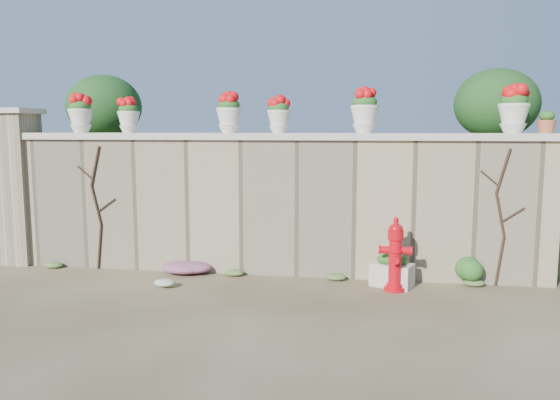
% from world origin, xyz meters
% --- Properties ---
extents(ground, '(80.00, 80.00, 0.00)m').
position_xyz_m(ground, '(0.00, 0.00, 0.00)').
color(ground, '#4A3825').
rests_on(ground, ground).
extents(stone_wall, '(8.00, 0.40, 2.00)m').
position_xyz_m(stone_wall, '(0.00, 1.80, 1.00)').
color(stone_wall, gray).
rests_on(stone_wall, ground).
extents(wall_cap, '(8.10, 0.52, 0.10)m').
position_xyz_m(wall_cap, '(0.00, 1.80, 2.05)').
color(wall_cap, beige).
rests_on(wall_cap, stone_wall).
extents(gate_pillar, '(0.72, 0.72, 2.48)m').
position_xyz_m(gate_pillar, '(-4.15, 1.80, 1.26)').
color(gate_pillar, gray).
rests_on(gate_pillar, ground).
extents(raised_fill, '(9.00, 6.00, 2.00)m').
position_xyz_m(raised_fill, '(0.00, 5.00, 1.00)').
color(raised_fill, '#384C23').
rests_on(raised_fill, ground).
extents(back_shrub_left, '(1.30, 1.30, 1.10)m').
position_xyz_m(back_shrub_left, '(-3.20, 3.00, 2.55)').
color(back_shrub_left, '#143814').
rests_on(back_shrub_left, raised_fill).
extents(back_shrub_right, '(1.30, 1.30, 1.10)m').
position_xyz_m(back_shrub_right, '(3.40, 3.00, 2.55)').
color(back_shrub_right, '#143814').
rests_on(back_shrub_right, raised_fill).
extents(vine_left, '(0.60, 0.04, 1.91)m').
position_xyz_m(vine_left, '(-2.67, 1.58, 0.99)').
color(vine_left, black).
rests_on(vine_left, ground).
extents(vine_right, '(0.60, 0.04, 1.91)m').
position_xyz_m(vine_right, '(3.23, 1.58, 0.99)').
color(vine_right, black).
rests_on(vine_right, ground).
extents(fire_hydrant, '(0.42, 0.30, 0.99)m').
position_xyz_m(fire_hydrant, '(1.80, 1.13, 0.50)').
color(fire_hydrant, red).
rests_on(fire_hydrant, ground).
extents(planter_box, '(0.63, 0.51, 0.46)m').
position_xyz_m(planter_box, '(1.78, 1.33, 0.21)').
color(planter_box, beige).
rests_on(planter_box, ground).
extents(green_shrub, '(0.54, 0.48, 0.51)m').
position_xyz_m(green_shrub, '(2.83, 1.55, 0.25)').
color(green_shrub, '#1E5119').
rests_on(green_shrub, ground).
extents(magenta_clump, '(0.84, 0.56, 0.22)m').
position_xyz_m(magenta_clump, '(-1.18, 1.55, 0.11)').
color(magenta_clump, '#C727A2').
rests_on(magenta_clump, ground).
extents(white_flowers, '(0.44, 0.35, 0.16)m').
position_xyz_m(white_flowers, '(-1.23, 0.73, 0.08)').
color(white_flowers, white).
rests_on(white_flowers, ground).
extents(urn_pot_0, '(0.38, 0.38, 0.59)m').
position_xyz_m(urn_pot_0, '(-3.00, 1.80, 2.39)').
color(urn_pot_0, silver).
rests_on(urn_pot_0, wall_cap).
extents(urn_pot_1, '(0.33, 0.33, 0.52)m').
position_xyz_m(urn_pot_1, '(-2.21, 1.80, 2.36)').
color(urn_pot_1, silver).
rests_on(urn_pot_1, wall_cap).
extents(urn_pot_2, '(0.38, 0.38, 0.59)m').
position_xyz_m(urn_pot_2, '(-0.63, 1.80, 2.39)').
color(urn_pot_2, silver).
rests_on(urn_pot_2, wall_cap).
extents(urn_pot_3, '(0.34, 0.34, 0.53)m').
position_xyz_m(urn_pot_3, '(0.12, 1.80, 2.36)').
color(urn_pot_3, silver).
rests_on(urn_pot_3, wall_cap).
extents(urn_pot_4, '(0.40, 0.40, 0.63)m').
position_xyz_m(urn_pot_4, '(1.36, 1.80, 2.41)').
color(urn_pot_4, silver).
rests_on(urn_pot_4, wall_cap).
extents(urn_pot_5, '(0.41, 0.41, 0.65)m').
position_xyz_m(urn_pot_5, '(3.37, 1.80, 2.42)').
color(urn_pot_5, silver).
rests_on(urn_pot_5, wall_cap).
extents(terracotta_pot, '(0.25, 0.25, 0.29)m').
position_xyz_m(terracotta_pot, '(3.80, 1.80, 2.24)').
color(terracotta_pot, '#A75633').
rests_on(terracotta_pot, wall_cap).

